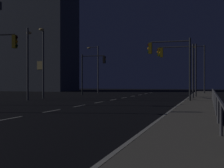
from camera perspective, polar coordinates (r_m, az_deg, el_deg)
The scene contains 14 objects.
ground_plane at distance 22.18m, azimuth -5.54°, elevation -4.01°, with size 112.00×112.00×0.00m, color black.
sidewalk_right at distance 20.41m, azimuth 15.64°, elevation -4.20°, with size 2.37×77.00×0.14m, color gray.
lane_markings_center at distance 25.43m, azimuth -2.44°, elevation -3.45°, with size 0.14×50.00×0.01m.
lane_edge_line at distance 25.48m, azimuth 12.79°, elevation -3.44°, with size 0.14×53.00×0.01m.
traffic_light_far_center at distance 34.43m, azimuth 12.40°, elevation 4.47°, with size 4.32×0.34×5.71m.
traffic_light_mid_right at distance 31.19m, azimuth 12.26°, elevation 4.33°, with size 3.43×0.34×5.32m.
traffic_light_far_right at distance 40.22m, azimuth -3.72°, elevation 3.31°, with size 3.42×0.34×5.40m.
traffic_light_overhead_east at distance 26.52m, azimuth 10.97°, elevation 4.99°, with size 3.69×0.34×5.26m.
street_lamp_mid_block at distance 44.43m, azimuth 16.57°, elevation 3.55°, with size 1.67×0.45×6.74m.
street_lamp_corner at distance 29.98m, azimuth -15.44°, elevation 4.91°, with size 1.01×1.49×6.77m.
street_lamp_far_end at distance 32.46m, azimuth -12.80°, elevation 5.00°, with size 1.29×2.18×7.11m.
street_lamp_median at distance 48.19m, azimuth -2.95°, elevation 3.58°, with size 1.91×0.36×7.39m.
barrier_fence at distance 14.82m, azimuth 18.93°, elevation -2.79°, with size 0.09×28.00×0.98m.
building_distant at distance 65.94m, azimuth -17.56°, elevation 11.31°, with size 24.32×8.49×28.55m.
Camera 1 is at (8.68, -2.84, 1.67)m, focal length 48.91 mm.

